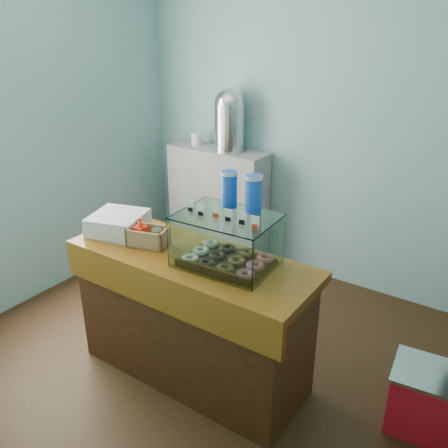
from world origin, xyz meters
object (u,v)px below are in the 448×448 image
Objects in this scene: coffee_urn at (230,119)px; display_case at (230,235)px; red_cooler at (430,401)px; counter at (192,316)px.

display_case is at bearing -56.06° from coffee_urn.
coffee_urn reaches higher than red_cooler.
display_case is 1.85m from coffee_urn.
display_case reaches higher than red_cooler.
coffee_urn is at bearing 115.96° from counter.
counter is 0.67m from display_case.
coffee_urn is at bearing 145.49° from red_cooler.
counter is 2.00m from coffee_urn.
coffee_urn is (-0.77, 1.58, 0.94)m from counter.
red_cooler is (1.19, 0.32, -0.87)m from display_case.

